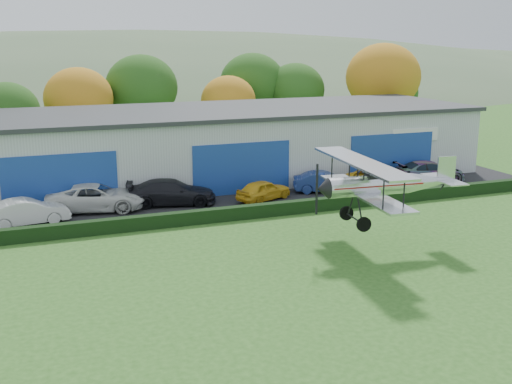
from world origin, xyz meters
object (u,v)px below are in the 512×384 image
object	(u,v)px
car_2	(96,197)
car_4	(264,190)
car_1	(27,212)
hangar	(216,143)
car_5	(325,182)
car_6	(380,178)
car_7	(430,171)
biplane	(381,183)
car_3	(172,192)

from	to	relation	value
car_2	car_4	size ratio (longest dim) A/B	1.50
car_4	car_1	bearing A→B (deg)	67.63
hangar	car_5	xyz separation A→B (m)	(5.57, -7.69, -1.88)
car_6	car_7	size ratio (longest dim) A/B	1.06
car_2	biplane	distance (m)	18.02
car_6	hangar	bearing A→B (deg)	41.72
car_7	car_1	bearing A→B (deg)	100.86
hangar	biplane	bearing A→B (deg)	-82.20
biplane	car_3	bearing A→B (deg)	127.61
car_3	car_6	world-z (taller)	car_3
car_2	car_3	world-z (taller)	car_2
car_2	car_7	size ratio (longest dim) A/B	1.13
car_2	hangar	bearing A→B (deg)	-43.07
hangar	car_1	distance (m)	16.66
car_2	car_3	bearing A→B (deg)	-80.78
hangar	car_7	bearing A→B (deg)	-27.21
hangar	car_6	xyz separation A→B (m)	(9.67, -8.26, -1.83)
car_1	car_3	bearing A→B (deg)	-89.77
car_2	car_3	distance (m)	4.77
car_5	car_6	world-z (taller)	car_6
car_4	biplane	world-z (taller)	biplane
car_6	biplane	bearing A→B (deg)	140.16
car_4	biplane	distance (m)	11.71
hangar	car_1	world-z (taller)	hangar
car_3	biplane	bearing A→B (deg)	-134.04
car_4	car_6	bearing A→B (deg)	-114.24
car_3	biplane	world-z (taller)	biplane
car_1	car_4	world-z (taller)	car_1
car_2	biplane	xyz separation A→B (m)	(12.68, -12.54, 2.62)
car_4	car_7	size ratio (longest dim) A/B	0.76
car_4	hangar	bearing A→B (deg)	-18.99
car_4	car_5	size ratio (longest dim) A/B	0.92
car_3	car_2	bearing A→B (deg)	100.05
car_3	car_7	bearing A→B (deg)	-77.68
car_3	car_4	bearing A→B (deg)	-86.93
car_1	car_5	distance (m)	19.69
car_4	car_5	xyz separation A→B (m)	(4.83, 0.54, 0.04)
car_4	car_6	distance (m)	8.94
car_2	car_5	distance (m)	15.60
car_4	car_7	distance (m)	13.78
car_5	car_6	bearing A→B (deg)	-77.99
hangar	car_1	bearing A→B (deg)	-148.41
car_7	car_3	bearing A→B (deg)	97.59
car_2	car_3	size ratio (longest dim) A/B	1.06
car_7	car_6	bearing A→B (deg)	107.87
car_2	car_4	bearing A→B (deg)	-84.69
car_1	car_4	distance (m)	14.84
car_3	car_4	world-z (taller)	car_3
car_3	car_6	xyz separation A→B (m)	(14.92, -1.09, -0.05)
hangar	car_6	world-z (taller)	hangar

